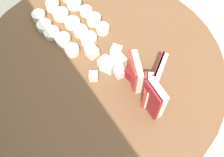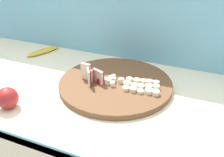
{
  "view_description": "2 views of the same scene",
  "coord_description": "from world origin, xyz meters",
  "px_view_note": "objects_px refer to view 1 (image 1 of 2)",
  "views": [
    {
      "loc": [
        -0.16,
        0.18,
        1.35
      ],
      "look_at": [
        0.02,
        0.05,
        0.95
      ],
      "focal_mm": 44.15,
      "sensor_mm": 36.0,
      "label": 1
    },
    {
      "loc": [
        0.37,
        -0.71,
        1.42
      ],
      "look_at": [
        0.05,
        0.05,
        0.96
      ],
      "focal_mm": 39.53,
      "sensor_mm": 36.0,
      "label": 2
    }
  ],
  "objects_px": {
    "apple_wedge_fan": "(149,84)",
    "apple_dice_pile": "(113,64)",
    "cutting_board": "(99,69)",
    "banana_slice_rows": "(70,21)"
  },
  "relations": [
    {
      "from": "cutting_board",
      "to": "banana_slice_rows",
      "type": "distance_m",
      "value": 0.11
    },
    {
      "from": "cutting_board",
      "to": "apple_dice_pile",
      "type": "xyz_separation_m",
      "value": [
        -0.02,
        -0.02,
        0.02
      ]
    },
    {
      "from": "cutting_board",
      "to": "apple_wedge_fan",
      "type": "bearing_deg",
      "value": -156.91
    },
    {
      "from": "banana_slice_rows",
      "to": "cutting_board",
      "type": "bearing_deg",
      "value": 176.78
    },
    {
      "from": "apple_wedge_fan",
      "to": "apple_dice_pile",
      "type": "relative_size",
      "value": 1.08
    },
    {
      "from": "cutting_board",
      "to": "apple_wedge_fan",
      "type": "distance_m",
      "value": 0.1
    },
    {
      "from": "cutting_board",
      "to": "banana_slice_rows",
      "type": "relative_size",
      "value": 3.03
    },
    {
      "from": "apple_dice_pile",
      "to": "banana_slice_rows",
      "type": "distance_m",
      "value": 0.12
    },
    {
      "from": "apple_dice_pile",
      "to": "banana_slice_rows",
      "type": "relative_size",
      "value": 0.67
    },
    {
      "from": "cutting_board",
      "to": "apple_dice_pile",
      "type": "height_order",
      "value": "apple_dice_pile"
    }
  ]
}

